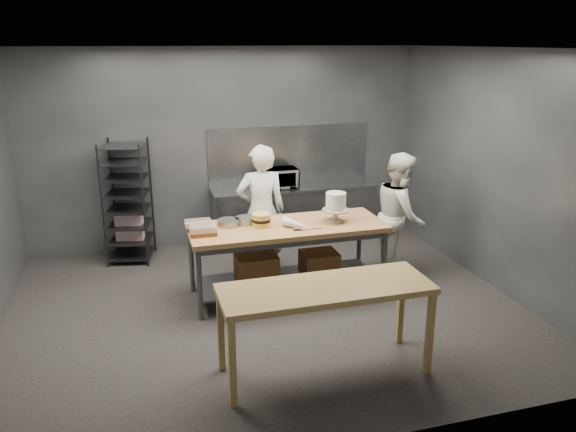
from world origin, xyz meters
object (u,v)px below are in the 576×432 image
Objects in this scene: microwave at (279,178)px; layer_cake at (261,220)px; frosted_cake_stand at (336,204)px; chef_behind at (261,211)px; chef_right at (400,216)px; speed_rack at (128,203)px; near_counter at (326,295)px; work_table at (286,251)px.

layer_cake is at bearing -111.64° from microwave.
chef_behind is at bearing 135.64° from frosted_cake_stand.
chef_right is at bearing 11.70° from frosted_cake_stand.
chef_behind reaches higher than speed_rack.
chef_right is 2.08m from microwave.
microwave is at bearing 58.69° from chef_right.
speed_rack is at bearing -27.55° from chef_behind.
near_counter is 1.18× the size of chef_right.
microwave is at bearing 81.47° from near_counter.
speed_rack is (-1.72, 3.55, 0.04)m from near_counter.
speed_rack is at bearing 143.70° from frosted_cake_stand.
microwave is 1.96m from layer_cake.
work_table reaches higher than near_counter.
near_counter is (-0.12, -1.78, 0.24)m from work_table.
speed_rack is 1.03× the size of chef_right.
near_counter is 3.69× the size of microwave.
chef_behind is (-0.02, 2.49, 0.09)m from near_counter.
chef_behind is at bearing -116.25° from microwave.
near_counter is at bearing 94.88° from chef_behind.
microwave is (-1.21, 1.69, 0.20)m from chef_right.
chef_behind is 1.06× the size of chef_right.
microwave is 1.91m from frosted_cake_stand.
near_counter is at bearing -113.36° from frosted_cake_stand.
frosted_cake_stand is at bearing 124.86° from chef_right.
chef_behind is 4.85× the size of frosted_cake_stand.
chef_behind reaches higher than frosted_cake_stand.
chef_behind is 1.85m from chef_right.
microwave is at bearing 76.98° from work_table.
speed_rack is at bearing 88.31° from chef_right.
speed_rack is at bearing -177.98° from microwave.
work_table is at bearing 105.26° from chef_behind.
work_table is 1.33× the size of chef_behind.
layer_cake is (-0.93, 0.07, -0.15)m from frosted_cake_stand.
microwave is (2.27, 0.08, 0.19)m from speed_rack.
near_counter is 3.68m from microwave.
chef_behind reaches higher than microwave.
speed_rack reaches higher than chef_right.
chef_right is at bearing 3.98° from layer_cake.
microwave is at bearing -111.81° from chef_behind.
chef_behind is at bearing 76.81° from layer_cake.
layer_cake is at bearing 81.25° from chef_behind.
speed_rack is 3.83m from chef_right.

